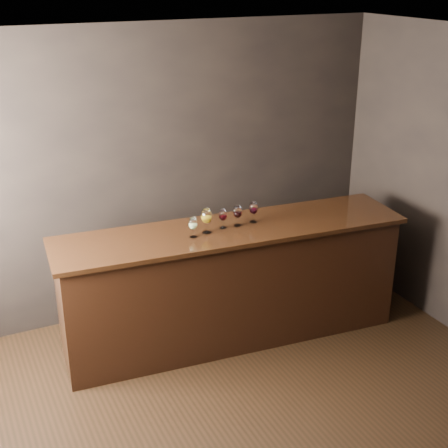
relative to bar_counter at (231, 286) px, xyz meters
name	(u,v)px	position (x,y,z in m)	size (l,w,h in m)	color
ground	(246,442)	(-0.53, -1.33, -0.54)	(5.00, 5.00, 0.00)	black
room_shell	(209,214)	(-0.77, -1.21, 1.27)	(5.02, 4.52, 2.81)	black
bar_counter	(231,286)	(0.00, 0.00, 0.00)	(3.06, 0.66, 1.07)	black
bar_top	(232,230)	(0.00, 0.00, 0.56)	(3.16, 0.73, 0.04)	black
back_bar_shelf	(185,270)	(-0.17, 0.70, -0.13)	(2.28, 0.40, 0.82)	black
glass_white	(193,224)	(-0.38, -0.04, 0.69)	(0.07, 0.07, 0.17)	white
glass_amber	(206,217)	(-0.24, 0.00, 0.72)	(0.09, 0.09, 0.22)	white
glass_red_a	(223,216)	(-0.07, 0.03, 0.69)	(0.07, 0.07, 0.17)	white
glass_red_b	(238,212)	(0.07, 0.02, 0.70)	(0.08, 0.08, 0.19)	white
glass_red_c	(254,209)	(0.24, 0.04, 0.70)	(0.08, 0.08, 0.19)	white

